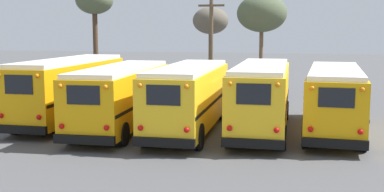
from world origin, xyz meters
TOP-DOWN VIEW (x-y plane):
  - ground_plane at (0.00, 0.00)m, footprint 160.00×160.00m
  - school_bus_0 at (-6.67, 0.73)m, footprint 2.66×9.79m
  - school_bus_1 at (-3.34, -0.44)m, footprint 3.02×9.78m
  - school_bus_2 at (0.00, -0.36)m, footprint 2.70×9.58m
  - school_bus_3 at (3.34, 0.36)m, footprint 2.60×9.58m
  - school_bus_4 at (6.67, 0.94)m, footprint 2.91×9.60m
  - utility_pole at (-0.98, 10.44)m, footprint 1.80×0.26m
  - bare_tree_0 at (-11.34, 14.48)m, footprint 3.03×3.03m
  - bare_tree_1 at (-2.60, 18.70)m, footprint 3.06×3.06m
  - bare_tree_2 at (2.12, 14.22)m, footprint 3.70×3.70m

SIDE VIEW (x-z plane):
  - ground_plane at x=0.00m, z-range 0.00..0.00m
  - school_bus_4 at x=6.67m, z-range 0.15..3.19m
  - school_bus_1 at x=-3.34m, z-range 0.14..3.20m
  - school_bus_2 at x=0.00m, z-range 0.15..3.29m
  - school_bus_3 at x=3.34m, z-range 0.14..3.35m
  - school_bus_0 at x=-6.67m, z-range 0.15..3.45m
  - utility_pole at x=-0.98m, z-range 0.18..7.51m
  - bare_tree_1 at x=-2.60m, z-range 2.15..8.90m
  - bare_tree_2 at x=2.12m, z-range 2.28..9.70m
  - bare_tree_0 at x=-11.34m, z-range 2.84..11.17m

